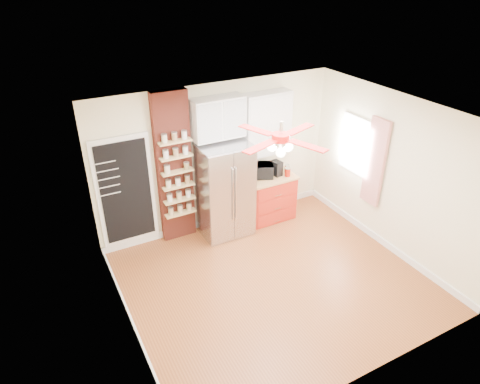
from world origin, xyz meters
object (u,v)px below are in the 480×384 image
fridge (224,190)px  red_cabinet (269,197)px  pantry_jar_oats (167,169)px  ceiling_fan (281,138)px  canister_left (288,172)px  coffee_maker (277,168)px  toaster_oven (260,170)px

fridge → red_cabinet: (0.97, 0.05, -0.42)m
fridge → pantry_jar_oats: bearing=171.4°
ceiling_fan → canister_left: bearing=51.4°
red_cabinet → coffee_maker: size_ratio=3.34×
coffee_maker → canister_left: (0.16, -0.14, -0.06)m
fridge → coffee_maker: 1.12m
canister_left → pantry_jar_oats: (-2.23, 0.26, 0.46)m
red_cabinet → ceiling_fan: ceiling_fan is taller
fridge → red_cabinet: 1.06m
canister_left → pantry_jar_oats: bearing=173.5°
fridge → red_cabinet: size_ratio=1.86×
coffee_maker → fridge: bearing=173.3°
red_cabinet → canister_left: (0.29, -0.16, 0.53)m
ceiling_fan → coffee_maker: (1.06, 1.66, -1.38)m
red_cabinet → coffee_maker: bearing=-7.3°
toaster_oven → canister_left: bearing=0.1°
fridge → toaster_oven: size_ratio=3.75×
fridge → ceiling_fan: 2.25m
toaster_oven → canister_left: toaster_oven is taller
fridge → canister_left: 1.27m
red_cabinet → ceiling_fan: bearing=-118.7°
canister_left → pantry_jar_oats: 2.29m
fridge → pantry_jar_oats: size_ratio=13.30×
red_cabinet → pantry_jar_oats: size_ratio=7.14×
ceiling_fan → canister_left: size_ratio=8.97×
pantry_jar_oats → fridge: bearing=-8.6°
ceiling_fan → coffee_maker: 2.41m
coffee_maker → pantry_jar_oats: 2.12m
red_cabinet → pantry_jar_oats: (-1.94, 0.10, 0.99)m
pantry_jar_oats → canister_left: bearing=-6.5°
ceiling_fan → toaster_oven: bearing=66.8°
ceiling_fan → toaster_oven: ceiling_fan is taller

